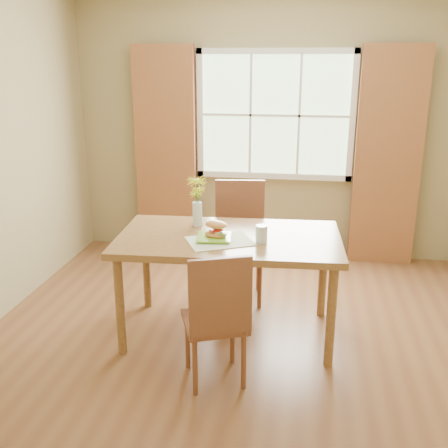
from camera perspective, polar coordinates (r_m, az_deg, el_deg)
The scene contains 12 objects.
room at distance 3.70m, azimuth 3.54°, elevation 6.42°, with size 4.24×3.84×2.74m.
window at distance 5.52m, azimuth 5.56°, elevation 11.69°, with size 1.62×0.06×1.32m.
curtain_left at distance 5.68m, azimuth -6.39°, elevation 7.75°, with size 0.65×0.08×2.20m, color maroon.
curtain_right at distance 5.53m, azimuth 17.41°, elevation 6.80°, with size 0.65×0.08×2.20m, color maroon.
dining_table at distance 3.92m, azimuth 0.53°, elevation -2.46°, with size 1.69×1.01×0.80m.
chair_near at distance 3.37m, azimuth -0.77°, elevation -9.82°, with size 0.51×0.51×0.94m.
chair_far at distance 4.63m, azimuth 1.70°, elevation -1.18°, with size 0.49×0.49×1.04m.
placemat at distance 3.77m, azimuth -0.45°, elevation -1.88°, with size 0.45×0.33×0.01m, color #E7F2CD.
plate at distance 3.81m, azimuth -1.08°, elevation -1.55°, with size 0.24×0.24×0.01m, color #74B62D.
croissant_sandwich at distance 3.79m, azimuth -0.87°, elevation -0.59°, with size 0.19×0.15×0.13m.
water_glass at distance 3.75m, azimuth 4.10°, elevation -1.14°, with size 0.08×0.08×0.13m.
flower_vase at distance 4.07m, azimuth -2.95°, elevation 2.99°, with size 0.16×0.16×0.39m.
Camera 1 is at (0.35, -3.61, 2.07)m, focal length 42.00 mm.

